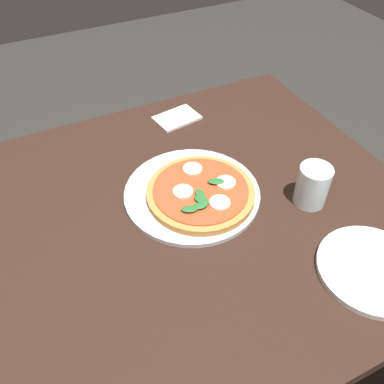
# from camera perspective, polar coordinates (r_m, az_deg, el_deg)

# --- Properties ---
(ground_plane) EXTENTS (6.00, 6.00, 0.00)m
(ground_plane) POSITION_cam_1_polar(r_m,az_deg,el_deg) (1.62, -3.34, -22.41)
(ground_plane) COLOR #2D2B28
(dining_table) EXTENTS (1.27, 0.96, 0.76)m
(dining_table) POSITION_cam_1_polar(r_m,az_deg,el_deg) (1.05, -4.80, -8.00)
(dining_table) COLOR black
(dining_table) RESTS_ON ground_plane
(serving_tray) EXTENTS (0.34, 0.34, 0.01)m
(serving_tray) POSITION_cam_1_polar(r_m,az_deg,el_deg) (1.02, 0.00, -0.16)
(serving_tray) COLOR silver
(serving_tray) RESTS_ON dining_table
(pizza) EXTENTS (0.26, 0.26, 0.03)m
(pizza) POSITION_cam_1_polar(r_m,az_deg,el_deg) (1.00, 1.21, -0.04)
(pizza) COLOR #C6843F
(pizza) RESTS_ON serving_tray
(plate_white) EXTENTS (0.23, 0.23, 0.01)m
(plate_white) POSITION_cam_1_polar(r_m,az_deg,el_deg) (0.95, 23.65, -9.78)
(plate_white) COLOR white
(plate_white) RESTS_ON dining_table
(napkin) EXTENTS (0.14, 0.11, 0.01)m
(napkin) POSITION_cam_1_polar(r_m,az_deg,el_deg) (1.28, -2.10, 10.19)
(napkin) COLOR white
(napkin) RESTS_ON dining_table
(glass_cup) EXTENTS (0.08, 0.08, 0.10)m
(glass_cup) POSITION_cam_1_polar(r_m,az_deg,el_deg) (1.02, 16.33, 0.88)
(glass_cup) COLOR silver
(glass_cup) RESTS_ON dining_table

